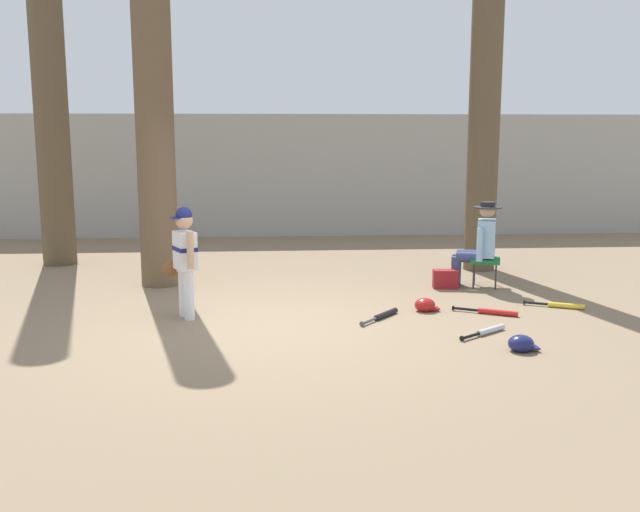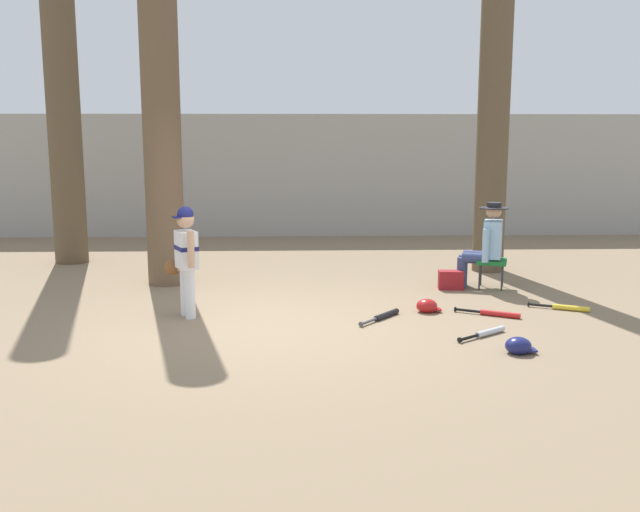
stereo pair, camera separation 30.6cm
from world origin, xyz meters
TOP-DOWN VIEW (x-y plane):
  - ground_plane at (0.00, 0.00)m, footprint 60.00×60.00m
  - concrete_back_wall at (0.00, 7.30)m, footprint 18.00×0.36m
  - tree_near_player at (-1.49, 2.39)m, footprint 0.74×0.74m
  - tree_behind_spectator at (3.38, 3.23)m, footprint 0.72×0.72m
  - young_ballplayer at (-0.92, 0.49)m, footprint 0.48×0.54m
  - folding_stool at (3.08, 1.92)m, footprint 0.50×0.50m
  - seated_spectator at (2.99, 1.96)m, footprint 0.68×0.53m
  - handbag_beside_stool at (2.51, 1.87)m, footprint 0.36×0.21m
  - tree_far_left at (-3.40, 4.19)m, footprint 0.80×0.80m
  - bat_yellow_trainer at (3.66, 0.64)m, footprint 0.68×0.37m
  - bat_black_composite at (1.39, 0.31)m, footprint 0.54×0.64m
  - bat_red_barrel at (2.71, 0.38)m, footprint 0.72×0.42m
  - bat_aluminum_silver at (2.40, -0.44)m, footprint 0.61×0.48m
  - batting_helmet_red at (1.95, 0.60)m, footprint 0.30×0.23m
  - batting_helmet_navy at (2.55, -1.07)m, footprint 0.31×0.24m

SIDE VIEW (x-z plane):
  - ground_plane at x=0.00m, z-range 0.00..0.00m
  - bat_yellow_trainer at x=3.66m, z-range 0.00..0.07m
  - bat_black_composite at x=1.39m, z-range 0.00..0.07m
  - bat_aluminum_silver at x=2.40m, z-range 0.00..0.07m
  - bat_red_barrel at x=2.71m, z-range 0.00..0.07m
  - batting_helmet_red at x=1.95m, z-range -0.01..0.16m
  - batting_helmet_navy at x=2.55m, z-range -0.01..0.16m
  - handbag_beside_stool at x=2.51m, z-range 0.00..0.26m
  - folding_stool at x=3.08m, z-range 0.16..0.57m
  - seated_spectator at x=2.99m, z-range 0.04..1.24m
  - young_ballplayer at x=-0.92m, z-range 0.09..1.40m
  - concrete_back_wall at x=0.00m, z-range 0.00..2.53m
  - tree_near_player at x=-1.49m, z-range -0.36..5.31m
  - tree_behind_spectator at x=3.38m, z-range -0.36..5.41m
  - tree_far_left at x=-3.40m, z-range -0.40..6.73m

